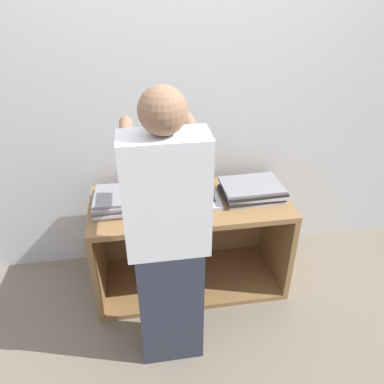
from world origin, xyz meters
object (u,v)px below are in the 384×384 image
object	(u,v)px
laptop_open	(189,189)
laptop_stack_left	(124,200)
laptop_stack_right	(252,190)
person	(168,243)

from	to	relation	value
laptop_open	laptop_stack_left	size ratio (longest dim) A/B	0.93
laptop_stack_right	person	distance (m)	0.79
laptop_open	laptop_stack_right	world-z (taller)	laptop_open
laptop_stack_left	laptop_open	bearing A→B (deg)	7.30
laptop_stack_right	laptop_stack_left	bearing A→B (deg)	179.60
laptop_open	laptop_stack_left	world-z (taller)	laptop_open
laptop_stack_left	laptop_stack_right	bearing A→B (deg)	-0.40
laptop_open	person	bearing A→B (deg)	-108.30
laptop_open	laptop_stack_left	distance (m)	0.41
laptop_stack_right	laptop_open	bearing A→B (deg)	171.86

